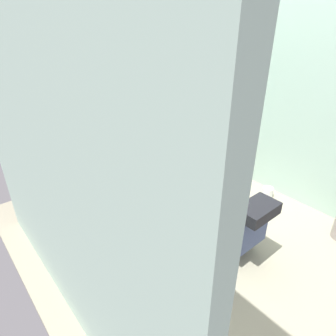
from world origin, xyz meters
The scene contains 16 objects.
ground_plane centered at (0.00, 0.00, -0.02)m, with size 2.71×3.20×0.04m, color #A09981.
wall_back centered at (0.00, 1.14, 1.20)m, with size 2.37×0.08×2.40m, color #B2D3C1.
wall_left centered at (-1.15, 0.00, 1.20)m, with size 0.08×2.20×2.40m, color #B2D3C1.
wall_right centered at (1.15, 0.00, 1.20)m, with size 0.08×2.20×2.40m, color #B2D3C1.
toilet centered at (0.71, 0.79, 0.37)m, with size 0.36×0.46×0.75m.
vanity_cabinet centered at (-0.69, 0.75, 0.42)m, with size 0.60×0.53×0.82m.
faucet centered at (-0.69, 0.89, 0.87)m, with size 0.02×0.02×0.10m, color silver.
person_plumber centered at (0.05, -0.09, 0.18)m, with size 0.39×1.06×0.52m.
tissue_box centered at (0.67, 0.88, 0.80)m, with size 0.22×0.11×0.10m, color silver.
soap_dispenser centered at (-0.88, 0.87, 0.89)m, with size 0.06×0.06×0.17m.
bottle_white centered at (-0.79, 0.81, 0.87)m, with size 0.05×0.05×0.11m, color white.
bottle_clear centered at (-0.73, 0.89, 0.90)m, with size 0.04×0.04×0.16m, color silver.
bottle_pink centered at (-0.66, 0.85, 0.90)m, with size 0.05×0.05×0.17m, color pink.
bottle_amber centered at (-0.59, 0.90, 0.90)m, with size 0.05×0.05×0.16m, color orange.
paper_towel_roll centered at (0.41, 0.47, 0.11)m, with size 0.11×0.11×0.22m, color white.
toilet_paper_roll centered at (0.95, -0.02, 0.05)m, with size 0.11×0.11×0.10m, color white.
Camera 1 is at (-1.50, -1.35, 1.71)m, focal length 31.56 mm.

